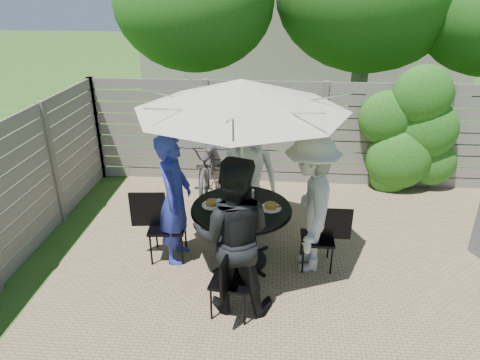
# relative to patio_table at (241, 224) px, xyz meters

# --- Properties ---
(backyard_envelope) EXTENTS (60.00, 60.00, 5.00)m
(backyard_envelope) POSITION_rel_patio_table_xyz_m (1.28, 9.79, 2.05)
(backyard_envelope) COLOR #2E551A
(backyard_envelope) RESTS_ON ground
(patio_table) EXTENTS (1.25, 1.25, 0.80)m
(patio_table) POSITION_rel_patio_table_xyz_m (0.00, 0.00, 0.00)
(patio_table) COLOR black
(patio_table) RESTS_ON ground
(umbrella) EXTENTS (2.49, 2.49, 2.36)m
(umbrella) POSITION_rel_patio_table_xyz_m (0.00, 0.00, 1.63)
(umbrella) COLOR silver
(umbrella) RESTS_ON ground
(chair_back) EXTENTS (0.42, 0.61, 0.83)m
(chair_back) POSITION_rel_patio_table_xyz_m (0.02, 0.96, -0.31)
(chair_back) COLOR black
(chair_back) RESTS_ON ground
(person_back) EXTENTS (0.85, 0.57, 1.72)m
(person_back) POSITION_rel_patio_table_xyz_m (0.02, 0.83, 0.30)
(person_back) COLOR white
(person_back) RESTS_ON ground
(chair_left) EXTENTS (0.70, 0.49, 0.94)m
(chair_left) POSITION_rel_patio_table_xyz_m (-0.97, 0.02, -0.27)
(chair_left) COLOR black
(chair_left) RESTS_ON ground
(person_left) EXTENTS (0.42, 0.63, 1.71)m
(person_left) POSITION_rel_patio_table_xyz_m (-0.83, 0.02, 0.30)
(person_left) COLOR #2835AD
(person_left) RESTS_ON ground
(chair_front) EXTENTS (0.48, 0.66, 0.88)m
(chair_front) POSITION_rel_patio_table_xyz_m (-0.02, -0.96, -0.29)
(chair_front) COLOR black
(chair_front) RESTS_ON ground
(person_front) EXTENTS (0.88, 0.70, 1.79)m
(person_front) POSITION_rel_patio_table_xyz_m (-0.02, -0.83, 0.34)
(person_front) COLOR black
(person_front) RESTS_ON ground
(chair_right) EXTENTS (0.60, 0.40, 0.84)m
(chair_right) POSITION_rel_patio_table_xyz_m (0.96, -0.02, -0.31)
(chair_right) COLOR black
(chair_right) RESTS_ON ground
(person_right) EXTENTS (0.68, 1.15, 1.77)m
(person_right) POSITION_rel_patio_table_xyz_m (0.83, -0.02, 0.32)
(person_right) COLOR silver
(person_right) RESTS_ON ground
(plate_back) EXTENTS (0.26, 0.26, 0.06)m
(plate_back) POSITION_rel_patio_table_xyz_m (0.01, 0.36, 0.27)
(plate_back) COLOR white
(plate_back) RESTS_ON patio_table
(plate_left) EXTENTS (0.26, 0.26, 0.06)m
(plate_left) POSITION_rel_patio_table_xyz_m (-0.36, 0.01, 0.27)
(plate_left) COLOR white
(plate_left) RESTS_ON patio_table
(plate_front) EXTENTS (0.26, 0.26, 0.06)m
(plate_front) POSITION_rel_patio_table_xyz_m (-0.01, -0.36, 0.27)
(plate_front) COLOR white
(plate_front) RESTS_ON patio_table
(plate_right) EXTENTS (0.26, 0.26, 0.06)m
(plate_right) POSITION_rel_patio_table_xyz_m (0.36, -0.01, 0.27)
(plate_right) COLOR white
(plate_right) RESTS_ON patio_table
(glass_back) EXTENTS (0.07, 0.07, 0.14)m
(glass_back) POSITION_rel_patio_table_xyz_m (-0.10, 0.26, 0.31)
(glass_back) COLOR silver
(glass_back) RESTS_ON patio_table
(glass_left) EXTENTS (0.07, 0.07, 0.14)m
(glass_left) POSITION_rel_patio_table_xyz_m (-0.26, -0.10, 0.31)
(glass_left) COLOR silver
(glass_left) RESTS_ON patio_table
(glass_front) EXTENTS (0.07, 0.07, 0.14)m
(glass_front) POSITION_rel_patio_table_xyz_m (0.10, -0.26, 0.31)
(glass_front) COLOR silver
(glass_front) RESTS_ON patio_table
(syrup_jug) EXTENTS (0.09, 0.09, 0.16)m
(syrup_jug) POSITION_rel_patio_table_xyz_m (-0.06, 0.05, 0.32)
(syrup_jug) COLOR #59280C
(syrup_jug) RESTS_ON patio_table
(coffee_cup) EXTENTS (0.08, 0.08, 0.12)m
(coffee_cup) POSITION_rel_patio_table_xyz_m (0.10, 0.22, 0.30)
(coffee_cup) COLOR #C6B293
(coffee_cup) RESTS_ON patio_table
(bicycle) EXTENTS (0.66, 1.85, 0.97)m
(bicycle) POSITION_rel_patio_table_xyz_m (-0.71, 2.10, -0.07)
(bicycle) COLOR #333338
(bicycle) RESTS_ON ground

